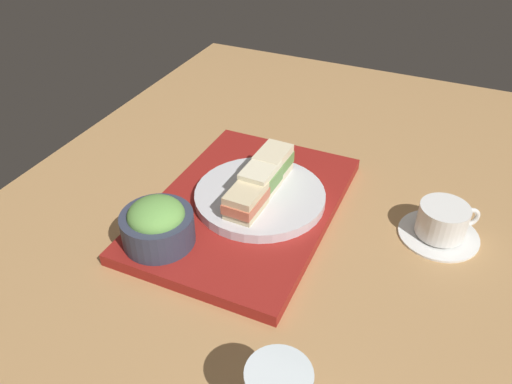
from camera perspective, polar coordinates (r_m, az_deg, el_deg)
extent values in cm
cube|color=tan|center=(94.24, 2.05, -2.37)|extent=(140.00, 100.00, 3.00)
cube|color=maroon|center=(91.55, -1.19, -1.63)|extent=(43.90, 30.11, 2.16)
cylinder|color=silver|center=(90.68, 0.44, -0.49)|extent=(23.28, 23.28, 1.77)
cube|color=beige|center=(94.03, 1.87, 2.23)|extent=(7.73, 5.26, 1.53)
cube|color=#669347|center=(92.97, 1.89, 3.20)|extent=(8.30, 5.35, 2.29)
cube|color=beige|center=(91.95, 1.92, 4.20)|extent=(7.73, 5.26, 1.53)
cube|color=#EFE5C1|center=(89.78, 0.45, 0.28)|extent=(7.73, 5.26, 1.25)
cube|color=#669347|center=(88.61, 0.45, 1.34)|extent=(8.26, 5.50, 2.78)
cube|color=#EFE5C1|center=(87.47, 0.46, 2.42)|extent=(7.73, 5.26, 1.25)
cube|color=beige|center=(85.61, -1.12, -1.77)|extent=(7.73, 5.26, 1.29)
cube|color=#CC6B4C|center=(84.66, -1.13, -0.94)|extent=(8.31, 5.43, 1.80)
cube|color=beige|center=(83.74, -1.14, -0.10)|extent=(7.73, 5.26, 1.29)
cylinder|color=#33384C|center=(82.59, -10.92, -4.01)|extent=(11.65, 11.65, 5.28)
ellipsoid|color=#6BA84C|center=(80.93, -11.13, -2.58)|extent=(9.04, 9.04, 4.97)
cylinder|color=white|center=(92.18, 19.76, -4.43)|extent=(13.47, 13.47, 0.80)
cylinder|color=white|center=(90.31, 20.15, -2.95)|extent=(8.25, 8.25, 5.35)
cylinder|color=black|center=(88.97, 20.45, -1.81)|extent=(7.59, 7.59, 0.40)
torus|color=white|center=(92.51, 22.76, -2.63)|extent=(2.71, 3.63, 3.80)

